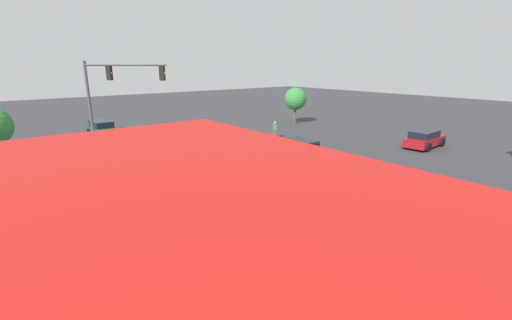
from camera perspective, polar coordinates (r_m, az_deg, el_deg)
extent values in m
plane|color=#333338|center=(21.18, 0.00, -2.41)|extent=(127.76, 127.76, 0.00)
cube|color=silver|center=(15.28, 24.22, -11.24)|extent=(10.47, 0.60, 0.01)
cube|color=silver|center=(15.67, 21.13, -10.22)|extent=(10.47, 0.60, 0.01)
cube|color=silver|center=(16.11, 18.22, -9.21)|extent=(10.47, 0.60, 0.01)
cube|color=silver|center=(16.59, 15.48, -8.24)|extent=(10.47, 0.60, 0.01)
cube|color=silver|center=(17.11, 12.91, -7.32)|extent=(10.47, 0.60, 0.01)
cube|color=silver|center=(17.67, 10.51, -6.43)|extent=(10.47, 0.60, 0.01)
cube|color=silver|center=(18.25, 8.27, -5.59)|extent=(10.47, 0.60, 0.01)
cube|color=silver|center=(18.87, 6.18, -4.79)|extent=(10.47, 0.60, 0.01)
cylinder|color=#47474C|center=(23.93, -25.76, 6.48)|extent=(0.18, 0.18, 6.78)
cylinder|color=#47474C|center=(22.46, -21.06, 14.56)|extent=(3.67, 3.67, 0.12)
cube|color=black|center=(22.94, -23.26, 13.17)|extent=(0.40, 0.40, 0.84)
sphere|color=red|center=(22.86, -22.90, 13.20)|extent=(0.16, 0.16, 0.16)
cube|color=black|center=(21.52, -15.38, 13.77)|extent=(0.40, 0.40, 0.84)
sphere|color=gold|center=(21.46, -14.97, 13.80)|extent=(0.16, 0.16, 0.16)
cube|color=gray|center=(16.83, 5.96, -5.42)|extent=(1.72, 4.42, 0.72)
cube|color=black|center=(16.72, 5.67, -3.26)|extent=(1.53, 2.44, 0.54)
cylinder|color=black|center=(16.62, 11.36, -6.71)|extent=(0.23, 0.66, 0.66)
cylinder|color=black|center=(15.45, 7.11, -8.28)|extent=(0.23, 0.66, 0.66)
cylinder|color=black|center=(18.38, 4.96, -4.25)|extent=(0.23, 0.66, 0.66)
cylinder|color=black|center=(17.33, 0.75, -5.44)|extent=(0.23, 0.66, 0.66)
cube|color=maroon|center=(31.30, 26.30, 2.88)|extent=(4.39, 1.94, 0.67)
cube|color=black|center=(30.97, 26.26, 3.90)|extent=(2.66, 1.67, 0.53)
cylinder|color=black|center=(32.87, 25.77, 3.18)|extent=(0.73, 0.26, 0.71)
cylinder|color=black|center=(32.26, 28.60, 2.61)|extent=(0.73, 0.26, 0.71)
cylinder|color=black|center=(30.47, 23.78, 2.53)|extent=(0.73, 0.26, 0.71)
cylinder|color=black|center=(29.81, 26.80, 1.91)|extent=(0.73, 0.26, 0.71)
cube|color=gray|center=(24.12, 6.95, 0.98)|extent=(2.00, 4.34, 0.67)
cube|color=black|center=(23.84, 7.26, 2.53)|extent=(1.71, 2.47, 0.73)
cylinder|color=black|center=(24.60, 3.36, 0.88)|extent=(0.26, 0.64, 0.63)
cylinder|color=black|center=(25.69, 6.49, 1.45)|extent=(0.26, 0.64, 0.63)
cylinder|color=black|center=(22.66, 7.44, -0.51)|extent=(0.26, 0.64, 0.63)
cylinder|color=black|center=(23.84, 10.61, 0.16)|extent=(0.26, 0.64, 0.63)
cube|color=#144728|center=(29.28, -18.99, 2.95)|extent=(2.10, 4.99, 0.79)
cube|color=black|center=(29.30, -19.20, 4.39)|extent=(1.79, 3.03, 0.66)
cylinder|color=black|center=(28.17, -16.32, 2.17)|extent=(0.26, 0.64, 0.62)
cylinder|color=black|center=(27.68, -19.87, 1.63)|extent=(0.26, 0.64, 0.62)
cylinder|color=black|center=(31.00, -18.11, 3.21)|extent=(0.26, 0.64, 0.62)
cylinder|color=black|center=(30.56, -21.37, 2.74)|extent=(0.26, 0.64, 0.62)
cube|color=#144728|center=(35.43, -24.10, 4.46)|extent=(1.87, 4.94, 0.72)
cube|color=black|center=(35.70, -24.40, 5.54)|extent=(1.64, 2.73, 0.56)
cylinder|color=black|center=(34.29, -21.92, 3.98)|extent=(0.24, 0.63, 0.62)
cylinder|color=black|center=(33.80, -24.77, 3.52)|extent=(0.24, 0.63, 0.62)
cylinder|color=black|center=(37.14, -23.42, 4.64)|extent=(0.24, 0.63, 0.62)
cylinder|color=black|center=(36.69, -26.07, 4.22)|extent=(0.24, 0.63, 0.62)
cube|color=#23519E|center=(3.69, -32.29, -16.17)|extent=(7.79, 7.79, 0.35)
cube|color=red|center=(3.53, -33.14, -11.19)|extent=(7.95, 7.95, 0.36)
cylinder|color=silver|center=(7.85, -11.12, -17.58)|extent=(0.36, 0.36, 4.58)
cylinder|color=brown|center=(31.40, 3.30, 4.26)|extent=(0.14, 0.14, 0.78)
cylinder|color=brown|center=(31.42, 3.01, 4.27)|extent=(0.14, 0.14, 0.78)
cube|color=#337A42|center=(31.28, 3.17, 5.52)|extent=(0.41, 0.41, 0.62)
sphere|color=tan|center=(31.21, 3.18, 6.26)|extent=(0.21, 0.21, 0.21)
cylinder|color=brown|center=(39.83, 6.50, 7.31)|extent=(0.26, 0.26, 1.76)
sphere|color=#337F38|center=(39.60, 6.59, 10.11)|extent=(2.52, 2.52, 2.52)
cylinder|color=red|center=(29.95, 2.36, 3.64)|extent=(0.22, 0.22, 0.70)
sphere|color=red|center=(29.87, 2.37, 4.41)|extent=(0.20, 0.20, 0.20)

